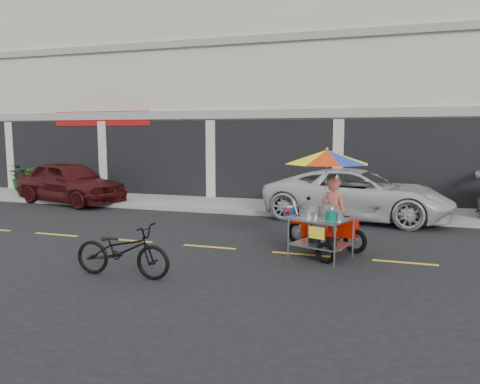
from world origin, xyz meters
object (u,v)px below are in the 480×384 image
(near_bicycle, at_px, (122,250))
(food_vendor_rig, at_px, (328,187))
(maroon_sedan, at_px, (70,182))
(white_pickup, at_px, (357,194))

(near_bicycle, relative_size, food_vendor_rig, 0.80)
(maroon_sedan, relative_size, white_pickup, 0.84)
(near_bicycle, distance_m, food_vendor_rig, 4.16)
(maroon_sedan, xyz_separation_m, white_pickup, (9.78, -0.05, -0.02))
(maroon_sedan, height_order, white_pickup, maroon_sedan)
(maroon_sedan, relative_size, food_vendor_rig, 1.98)
(food_vendor_rig, bearing_deg, white_pickup, 105.07)
(near_bicycle, bearing_deg, food_vendor_rig, -51.63)
(maroon_sedan, distance_m, near_bicycle, 9.32)
(near_bicycle, bearing_deg, maroon_sedan, 41.63)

